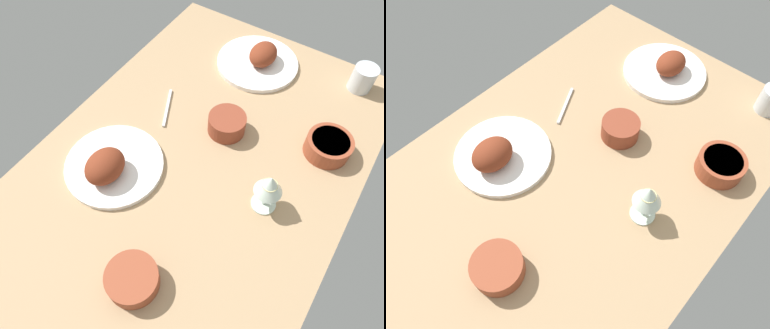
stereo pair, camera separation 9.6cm
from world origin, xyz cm
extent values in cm
cube|color=tan|center=(0.00, 0.00, 2.00)|extent=(140.00, 90.00, 4.00)
cylinder|color=white|center=(-12.03, 19.61, 4.80)|extent=(29.18, 29.18, 1.60)
ellipsoid|color=maroon|center=(-15.65, 19.00, 9.42)|extent=(12.61, 10.13, 8.30)
cylinder|color=white|center=(50.55, 4.50, 4.80)|extent=(29.16, 29.16, 1.60)
ellipsoid|color=maroon|center=(51.19, 3.12, 8.92)|extent=(11.88, 9.19, 7.22)
cylinder|color=brown|center=(-35.90, -6.17, 6.72)|extent=(13.08, 13.08, 5.44)
cylinder|color=#D6BC70|center=(-35.90, -6.17, 8.94)|extent=(10.72, 10.72, 1.00)
cylinder|color=brown|center=(18.04, -1.26, 7.07)|extent=(11.83, 11.83, 6.15)
cylinder|color=#DBCC7A|center=(18.04, -1.26, 9.65)|extent=(9.70, 9.70, 1.00)
cylinder|color=brown|center=(27.26, -30.98, 6.91)|extent=(13.68, 13.68, 5.82)
cylinder|color=#4C192D|center=(27.26, -30.98, 9.32)|extent=(11.22, 11.22, 1.00)
cylinder|color=silver|center=(0.87, -23.13, 4.25)|extent=(7.00, 7.00, 0.50)
cylinder|color=silver|center=(0.87, -23.13, 8.00)|extent=(1.00, 1.00, 7.00)
cone|color=silver|center=(0.87, -23.13, 14.75)|extent=(7.60, 7.60, 6.50)
cylinder|color=beige|center=(0.87, -23.13, 13.30)|extent=(4.18, 4.18, 2.80)
cylinder|color=silver|center=(59.34, -30.35, 8.33)|extent=(7.93, 7.93, 8.66)
cube|color=silver|center=(15.35, 19.72, 4.40)|extent=(14.85, 7.94, 0.80)
camera|label=1|loc=(-48.72, -31.57, 94.76)|focal=33.93mm
camera|label=2|loc=(-42.87, -39.14, 94.76)|focal=33.93mm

